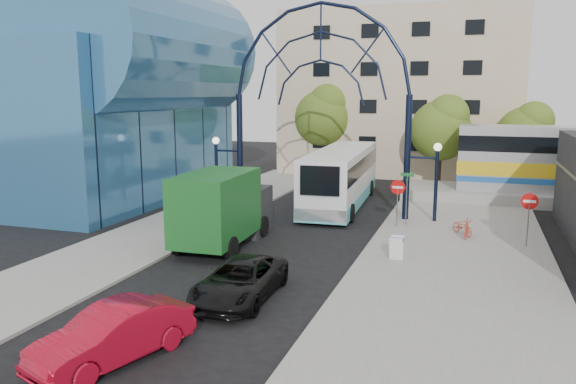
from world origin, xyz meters
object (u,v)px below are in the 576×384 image
(do_not_enter_sign, at_px, (529,207))
(black_suv, at_px, (240,280))
(green_truck, at_px, (224,208))
(sandwich_board, at_px, (397,245))
(stop_sign, at_px, (398,192))
(city_bus, at_px, (341,176))
(street_name_sign, at_px, (407,188))
(tree_north_b, at_px, (325,114))
(gateway_arch, at_px, (320,66))
(tree_north_a, at_px, (442,127))
(tree_north_c, at_px, (527,131))
(bike_near_a, at_px, (463,227))
(red_sedan, at_px, (113,334))
(bike_near_b, at_px, (466,228))

(do_not_enter_sign, bearing_deg, black_suv, -134.50)
(do_not_enter_sign, xyz_separation_m, green_truck, (-13.47, -3.80, -0.21))
(green_truck, bearing_deg, do_not_enter_sign, 13.59)
(do_not_enter_sign, height_order, sandwich_board, do_not_enter_sign)
(green_truck, bearing_deg, black_suv, -63.07)
(stop_sign, distance_m, city_bus, 6.76)
(street_name_sign, relative_size, tree_north_b, 0.35)
(sandwich_board, bearing_deg, gateway_arch, 124.91)
(gateway_arch, height_order, tree_north_a, gateway_arch)
(stop_sign, relative_size, tree_north_a, 0.36)
(street_name_sign, height_order, tree_north_c, tree_north_c)
(city_bus, relative_size, green_truck, 1.84)
(tree_north_b, height_order, city_bus, tree_north_b)
(bike_near_a, bearing_deg, stop_sign, 131.79)
(street_name_sign, relative_size, red_sedan, 0.62)
(sandwich_board, bearing_deg, black_suv, -126.70)
(city_bus, bearing_deg, bike_near_a, -41.53)
(street_name_sign, distance_m, bike_near_a, 3.61)
(sandwich_board, relative_size, green_truck, 0.14)
(gateway_arch, xyz_separation_m, red_sedan, (-0.33, -19.41, -7.81))
(bike_near_b, bearing_deg, black_suv, -119.91)
(tree_north_a, xyz_separation_m, green_truck, (-8.59, -19.73, -2.84))
(red_sedan, relative_size, bike_near_a, 2.88)
(tree_north_a, bearing_deg, tree_north_c, 18.44)
(tree_north_c, relative_size, city_bus, 0.50)
(black_suv, bearing_deg, tree_north_a, 77.24)
(tree_north_c, bearing_deg, bike_near_a, -103.42)
(tree_north_b, height_order, green_truck, tree_north_b)
(gateway_arch, height_order, street_name_sign, gateway_arch)
(stop_sign, bearing_deg, sandwich_board, -82.43)
(do_not_enter_sign, bearing_deg, tree_north_a, 107.03)
(gateway_arch, bearing_deg, green_truck, -107.55)
(city_bus, relative_size, red_sedan, 2.90)
(tree_north_b, bearing_deg, tree_north_a, -21.80)
(do_not_enter_sign, xyz_separation_m, bike_near_b, (-2.67, 0.75, -1.39))
(green_truck, bearing_deg, city_bus, 72.53)
(sandwich_board, height_order, bike_near_b, sandwich_board)
(gateway_arch, xyz_separation_m, do_not_enter_sign, (11.00, -4.00, -6.58))
(tree_north_a, distance_m, red_sedan, 32.22)
(black_suv, bearing_deg, gateway_arch, 92.51)
(gateway_arch, distance_m, green_truck, 10.63)
(tree_north_a, height_order, green_truck, tree_north_a)
(tree_north_c, bearing_deg, green_truck, -123.88)
(stop_sign, relative_size, city_bus, 0.19)
(gateway_arch, xyz_separation_m, bike_near_b, (8.33, -3.25, -7.97))
(tree_north_c, relative_size, black_suv, 1.33)
(do_not_enter_sign, distance_m, black_suv, 14.25)
(tree_north_a, height_order, bike_near_b, tree_north_a)
(stop_sign, distance_m, do_not_enter_sign, 6.51)
(city_bus, height_order, green_truck, city_bus)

